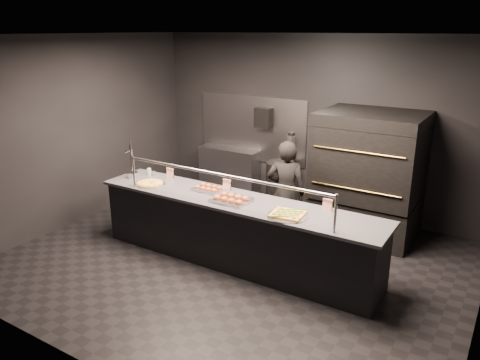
{
  "coord_description": "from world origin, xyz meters",
  "views": [
    {
      "loc": [
        3.11,
        -4.89,
        3.08
      ],
      "look_at": [
        -0.04,
        0.2,
        1.13
      ],
      "focal_mm": 35.0,
      "sensor_mm": 36.0,
      "label": 1
    }
  ],
  "objects": [
    {
      "name": "prep_shelf",
      "position": [
        -1.6,
        2.32,
        0.45
      ],
      "size": [
        1.2,
        0.35,
        0.9
      ],
      "primitive_type": "cube",
      "color": "#99999E",
      "rests_on": "ground"
    },
    {
      "name": "square_pizza",
      "position": [
        0.85,
        -0.15,
        0.94
      ],
      "size": [
        0.49,
        0.49,
        0.05
      ],
      "color": "silver",
      "rests_on": "service_counter"
    },
    {
      "name": "worker",
      "position": [
        0.27,
        0.97,
        0.78
      ],
      "size": [
        0.65,
        0.52,
        1.56
      ],
      "primitive_type": "imported",
      "rotation": [
        0.0,
        0.0,
        3.44
      ],
      "color": "black",
      "rests_on": "ground"
    },
    {
      "name": "beer_tap",
      "position": [
        -1.81,
        -0.03,
        1.09
      ],
      "size": [
        0.16,
        0.22,
        0.61
      ],
      "color": "silver",
      "rests_on": "service_counter"
    },
    {
      "name": "tent_cards",
      "position": [
        -0.15,
        0.28,
        1.0
      ],
      "size": [
        2.64,
        0.04,
        0.15
      ],
      "color": "white",
      "rests_on": "service_counter"
    },
    {
      "name": "service_counter",
      "position": [
        0.0,
        -0.0,
        0.46
      ],
      "size": [
        4.1,
        0.78,
        1.37
      ],
      "color": "black",
      "rests_on": "ground"
    },
    {
      "name": "trash_bin",
      "position": [
        -0.46,
        2.22,
        0.41
      ],
      "size": [
        0.49,
        0.49,
        0.82
      ],
      "primitive_type": "cylinder",
      "color": "black",
      "rests_on": "ground"
    },
    {
      "name": "pizza_oven",
      "position": [
        1.2,
        1.9,
        0.97
      ],
      "size": [
        1.5,
        1.23,
        1.91
      ],
      "color": "black",
      "rests_on": "ground"
    },
    {
      "name": "slider_tray_a",
      "position": [
        -0.51,
        0.12,
        0.94
      ],
      "size": [
        0.45,
        0.36,
        0.07
      ],
      "color": "silver",
      "rests_on": "service_counter"
    },
    {
      "name": "slider_tray_b",
      "position": [
        -0.0,
        -0.08,
        0.95
      ],
      "size": [
        0.52,
        0.4,
        0.08
      ],
      "color": "silver",
      "rests_on": "service_counter"
    },
    {
      "name": "towel_dispenser",
      "position": [
        -0.9,
        2.39,
        1.55
      ],
      "size": [
        0.3,
        0.2,
        0.35
      ],
      "primitive_type": "cube",
      "color": "black",
      "rests_on": "room"
    },
    {
      "name": "round_pizza",
      "position": [
        -1.37,
        -0.13,
        0.94
      ],
      "size": [
        0.43,
        0.43,
        0.03
      ],
      "color": "silver",
      "rests_on": "service_counter"
    },
    {
      "name": "room",
      "position": [
        -0.02,
        0.05,
        1.5
      ],
      "size": [
        6.04,
        6.0,
        3.0
      ],
      "color": "black",
      "rests_on": "ground"
    },
    {
      "name": "condiment_jar",
      "position": [
        -1.67,
        0.22,
        0.97
      ],
      "size": [
        0.16,
        0.06,
        0.1
      ],
      "color": "silver",
      "rests_on": "service_counter"
    },
    {
      "name": "fire_extinguisher",
      "position": [
        -0.35,
        2.4,
        1.06
      ],
      "size": [
        0.14,
        0.14,
        0.51
      ],
      "color": "#B2B2B7",
      "rests_on": "room"
    }
  ]
}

